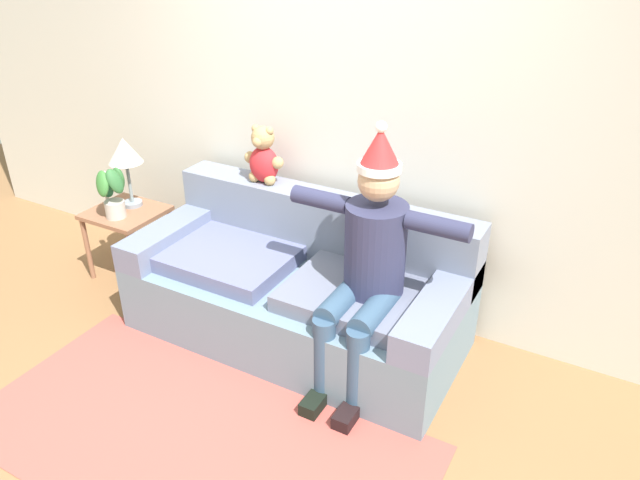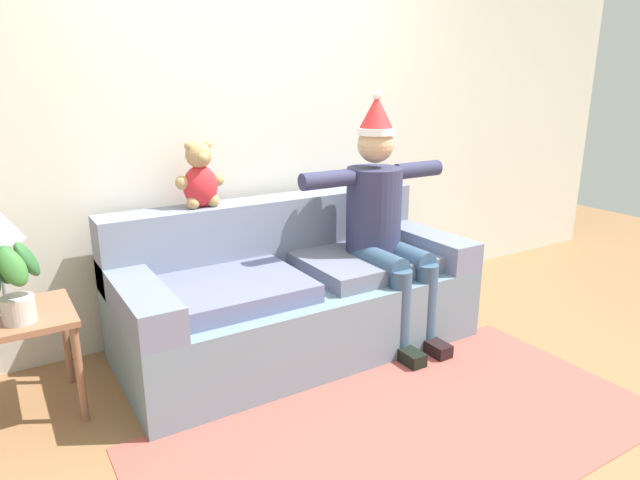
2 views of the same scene
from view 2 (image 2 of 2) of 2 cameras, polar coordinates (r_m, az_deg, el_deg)
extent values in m
plane|color=olive|center=(2.79, 7.95, -18.19)|extent=(10.00, 10.00, 0.00)
cube|color=silver|center=(3.63, -7.30, 12.67)|extent=(7.00, 0.10, 2.70)
cube|color=slate|center=(3.37, -2.27, -7.48)|extent=(2.07, 0.95, 0.43)
cube|color=slate|center=(3.52, -5.19, 0.89)|extent=(2.07, 0.24, 0.42)
cube|color=slate|center=(2.95, -18.26, -5.56)|extent=(0.22, 0.95, 0.18)
cube|color=slate|center=(3.78, 9.98, -0.18)|extent=(0.22, 0.95, 0.18)
cube|color=slate|center=(3.04, -9.54, -5.01)|extent=(0.83, 0.66, 0.10)
cube|color=slate|center=(3.47, 4.80, -2.11)|extent=(0.83, 0.66, 0.10)
cylinder|color=#2F3150|center=(3.45, 5.53, 3.11)|extent=(0.34, 0.34, 0.52)
sphere|color=tan|center=(3.38, 5.72, 9.72)|extent=(0.22, 0.22, 0.22)
cylinder|color=white|center=(3.37, 5.76, 11.02)|extent=(0.23, 0.23, 0.04)
cone|color=red|center=(3.37, 5.81, 12.89)|extent=(0.21, 0.21, 0.20)
sphere|color=white|center=(3.36, 5.86, 14.59)|extent=(0.06, 0.06, 0.06)
cylinder|color=#35506D|center=(3.31, 6.12, -2.16)|extent=(0.14, 0.40, 0.14)
cylinder|color=#35506D|center=(3.26, 8.14, -7.52)|extent=(0.13, 0.13, 0.53)
cube|color=black|center=(3.30, 8.89, -11.55)|extent=(0.10, 0.24, 0.08)
cylinder|color=#35506D|center=(3.43, 8.76, -1.59)|extent=(0.14, 0.40, 0.14)
cylinder|color=#35506D|center=(3.38, 10.77, -6.74)|extent=(0.13, 0.13, 0.53)
cube|color=black|center=(3.42, 11.48, -10.63)|extent=(0.10, 0.24, 0.08)
cylinder|color=#2F3150|center=(3.21, 0.77, 6.22)|extent=(0.34, 0.10, 0.10)
cylinder|color=#2F3150|center=(3.62, 9.96, 7.12)|extent=(0.34, 0.10, 0.10)
ellipsoid|color=red|center=(3.28, -12.15, 5.41)|extent=(0.20, 0.16, 0.24)
sphere|color=tan|center=(3.25, -12.34, 8.52)|extent=(0.15, 0.15, 0.15)
sphere|color=tan|center=(3.20, -11.96, 8.23)|extent=(0.07, 0.07, 0.07)
sphere|color=tan|center=(3.23, -13.29, 9.35)|extent=(0.05, 0.05, 0.05)
sphere|color=tan|center=(3.26, -11.52, 9.52)|extent=(0.05, 0.05, 0.05)
sphere|color=tan|center=(3.24, -13.93, 5.71)|extent=(0.08, 0.08, 0.08)
sphere|color=tan|center=(3.25, -12.88, 3.73)|extent=(0.08, 0.08, 0.08)
sphere|color=tan|center=(3.31, -10.47, 6.13)|extent=(0.08, 0.08, 0.08)
sphere|color=tan|center=(3.29, -10.90, 3.99)|extent=(0.08, 0.08, 0.08)
cube|color=#8F5E44|center=(2.96, -28.88, -6.99)|extent=(0.51, 0.47, 0.03)
cylinder|color=#8F5E44|center=(2.89, -23.38, -12.53)|extent=(0.04, 0.04, 0.49)
cylinder|color=#8F5E44|center=(3.26, -24.56, -9.32)|extent=(0.04, 0.04, 0.49)
cylinder|color=gray|center=(3.03, -29.37, -5.88)|extent=(0.14, 0.14, 0.03)
cylinder|color=gray|center=(2.98, -29.81, -2.90)|extent=(0.02, 0.02, 0.30)
cylinder|color=#BDB6AD|center=(2.83, -28.50, -6.27)|extent=(0.14, 0.14, 0.12)
ellipsoid|color=#2D6130|center=(2.75, -27.82, -1.75)|extent=(0.14, 0.13, 0.20)
ellipsoid|color=#2D622E|center=(2.85, -29.47, -2.21)|extent=(0.11, 0.08, 0.18)
ellipsoid|color=#367230|center=(2.69, -28.96, -2.46)|extent=(0.15, 0.13, 0.21)
cube|color=#BB4E45|center=(2.74, 9.02, -18.84)|extent=(2.42, 1.22, 0.01)
camera|label=1|loc=(3.29, 63.26, 22.49)|focal=34.03mm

